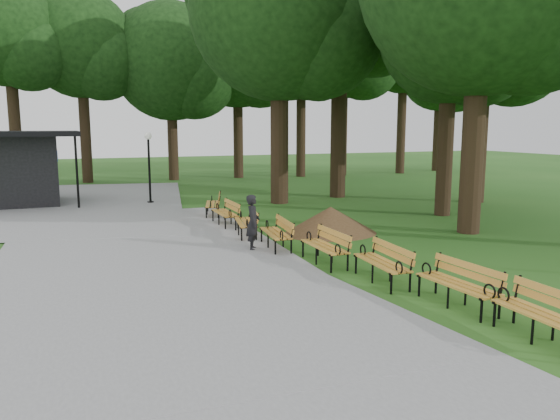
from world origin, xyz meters
name	(u,v)px	position (x,y,z in m)	size (l,w,h in m)	color
ground	(329,273)	(0.00, 0.00, 0.00)	(100.00, 100.00, 0.00)	#215317
path	(140,258)	(-4.00, 3.00, 0.03)	(12.00, 38.00, 0.06)	gray
person	(253,223)	(-0.91, 2.89, 0.78)	(0.57, 0.37, 1.56)	black
kiosk	(9,169)	(-7.96, 14.93, 1.61)	(5.14, 4.47, 3.22)	black
lamp_post	(149,153)	(-2.24, 13.21, 2.28)	(0.32, 0.32, 3.17)	black
dirt_mound	(330,220)	(2.17, 4.19, 0.44)	(2.59, 2.59, 0.87)	#47301C
bench_0	(544,316)	(1.30, -4.93, 0.44)	(1.90, 0.64, 0.88)	gold
bench_1	(457,285)	(1.17, -3.05, 0.44)	(1.90, 0.64, 0.88)	gold
bench_2	(382,263)	(0.72, -1.12, 0.44)	(1.90, 0.64, 0.88)	gold
bench_3	(324,247)	(0.26, 0.80, 0.44)	(1.90, 0.64, 0.88)	gold
bench_4	(276,233)	(-0.26, 2.82, 0.44)	(1.90, 0.64, 0.88)	gold
bench_5	(245,222)	(-0.52, 4.78, 0.44)	(1.90, 0.64, 0.88)	gold
bench_6	(225,213)	(-0.62, 6.77, 0.44)	(1.90, 0.64, 0.88)	gold
bench_7	(213,204)	(-0.47, 9.02, 0.44)	(1.90, 0.64, 0.88)	gold
lawn_tree_1	(451,33)	(7.87, 5.79, 6.83)	(5.29, 5.29, 9.53)	black
lawn_tree_2	(279,10)	(3.20, 11.22, 8.33)	(7.78, 7.78, 12.26)	black
lawn_tree_5	(487,36)	(11.70, 8.14, 7.33)	(6.05, 6.05, 10.39)	black
tree_backdrop	(258,52)	(6.43, 23.06, 8.19)	(36.71, 8.95, 16.38)	black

